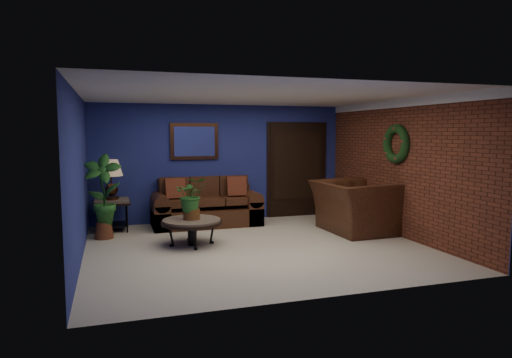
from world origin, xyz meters
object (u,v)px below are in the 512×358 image
object	(u,v)px
end_table	(112,207)
table_lamp	(111,175)
coffee_table	(192,223)
side_chair	(243,198)
sofa	(206,209)
armchair	(355,207)

from	to	relation	value
end_table	table_lamp	size ratio (longest dim) A/B	0.91
coffee_table	side_chair	size ratio (longest dim) A/B	1.13
sofa	table_lamp	bearing A→B (deg)	-178.99
table_lamp	coffee_table	bearing A→B (deg)	-51.46
table_lamp	side_chair	size ratio (longest dim) A/B	0.81
end_table	table_lamp	world-z (taller)	table_lamp
coffee_table	table_lamp	distance (m)	2.17
end_table	table_lamp	bearing A→B (deg)	116.57
table_lamp	end_table	bearing A→B (deg)	-63.43
armchair	sofa	bearing A→B (deg)	57.44
sofa	coffee_table	distance (m)	1.74
table_lamp	side_chair	bearing A→B (deg)	1.44
side_chair	coffee_table	bearing A→B (deg)	-134.46
armchair	coffee_table	bearing A→B (deg)	89.88
sofa	armchair	distance (m)	3.03
coffee_table	sofa	bearing A→B (deg)	70.77
coffee_table	table_lamp	size ratio (longest dim) A/B	1.39
side_chair	armchair	size ratio (longest dim) A/B	0.61
end_table	table_lamp	distance (m)	0.63
coffee_table	side_chair	xyz separation A→B (m)	(1.40, 1.67, 0.13)
end_table	side_chair	bearing A→B (deg)	1.44
table_lamp	armchair	bearing A→B (deg)	-18.77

